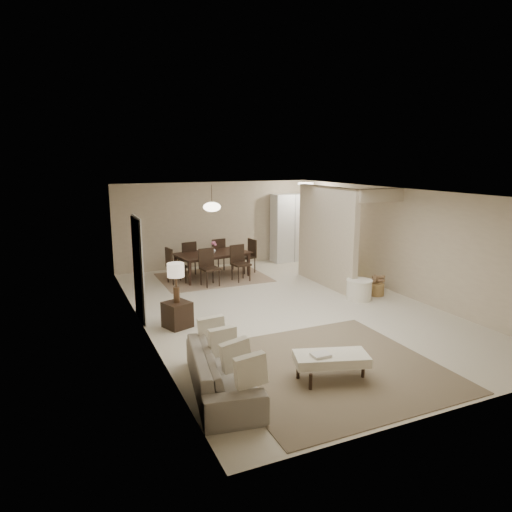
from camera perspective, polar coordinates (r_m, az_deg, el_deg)
name	(u,v)px	position (r m, az deg, el deg)	size (l,w,h in m)	color
floor	(285,308)	(9.92, 3.64, -6.53)	(9.00, 9.00, 0.00)	beige
ceiling	(287,192)	(9.43, 3.84, 8.03)	(9.00, 9.00, 0.00)	white
back_wall	(216,224)	(13.69, -5.04, 3.98)	(6.00, 6.00, 0.00)	tan
left_wall	(141,265)	(8.65, -14.16, -1.05)	(9.00, 9.00, 0.00)	tan
right_wall	(398,241)	(11.29, 17.37, 1.77)	(9.00, 9.00, 0.00)	tan
partition	(326,237)	(11.56, 8.79, 2.40)	(0.15, 2.50, 2.50)	tan
doorway	(138,270)	(9.29, -14.55, -1.65)	(0.04, 0.90, 2.04)	black
pantry_cabinet	(291,228)	(14.33, 4.37, 3.55)	(1.20, 0.55, 2.10)	silver
flush_light	(306,184)	(13.34, 6.23, 8.98)	(0.44, 0.44, 0.05)	white
living_rug	(331,367)	(7.33, 9.31, -13.56)	(3.20, 3.20, 0.01)	brown
sofa	(222,371)	(6.49, -4.23, -14.15)	(0.79, 2.02, 0.59)	gray
ottoman_bench	(331,359)	(6.88, 9.36, -12.59)	(1.17, 0.79, 0.38)	white
side_table	(177,315)	(8.89, -9.81, -7.24)	(0.45, 0.45, 0.49)	black
table_lamp	(176,274)	(8.66, -10.00, -2.17)	(0.32, 0.32, 0.76)	#4C3420
round_pouf	(359,290)	(10.71, 12.76, -4.13)	(0.59, 0.59, 0.46)	white
wicker_basket	(377,289)	(11.15, 14.85, -4.04)	(0.34, 0.34, 0.29)	brown
dining_rug	(213,277)	(12.44, -5.36, -2.68)	(2.80, 2.10, 0.01)	#80684F
dining_table	(213,265)	(12.36, -5.39, -1.18)	(1.94, 1.08, 0.68)	black
dining_chairs	(213,261)	(12.33, -5.40, -0.58)	(2.57, 2.01, 0.95)	black
vase	(213,250)	(12.27, -5.42, 0.75)	(0.16, 0.16, 0.16)	white
yellow_mat	(346,282)	(12.15, 11.13, -3.22)	(0.81, 0.50, 0.01)	yellow
pendant_light	(212,207)	(12.10, -5.53, 6.12)	(0.46, 0.46, 0.71)	#4C3420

